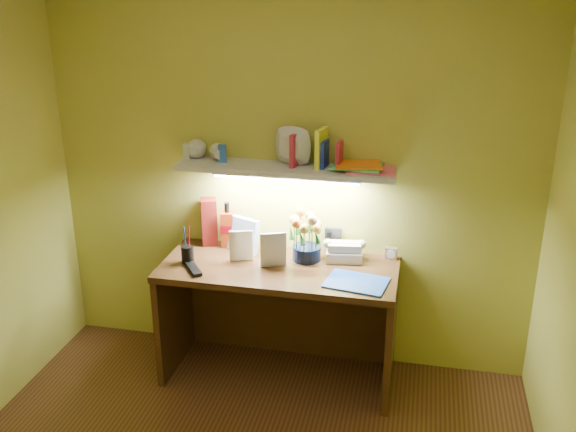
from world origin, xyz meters
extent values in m
cube|color=#3A240F|center=(0.00, 1.20, 0.38)|extent=(1.40, 0.60, 0.75)
cube|color=#B8B8BD|center=(0.64, 1.45, 0.79)|extent=(0.07, 0.04, 0.07)
cube|color=#5D110C|center=(-0.51, 1.44, 0.90)|extent=(0.13, 0.13, 0.30)
cylinder|color=black|center=(-0.54, 1.14, 0.84)|extent=(0.08, 0.08, 0.18)
cube|color=black|center=(-0.47, 1.04, 0.76)|extent=(0.15, 0.18, 0.02)
cube|color=blue|center=(0.48, 1.08, 0.75)|extent=(0.37, 0.30, 0.01)
imported|color=white|center=(-0.31, 1.22, 0.85)|extent=(0.14, 0.05, 0.19)
imported|color=silver|center=(-0.10, 1.17, 0.86)|extent=(0.15, 0.07, 0.21)
cube|color=silver|center=(0.00, 1.38, 1.30)|extent=(1.30, 0.25, 0.03)
imported|color=silver|center=(-0.57, 1.39, 1.36)|extent=(0.12, 0.12, 0.09)
imported|color=silver|center=(-0.40, 1.37, 1.36)|extent=(0.13, 0.13, 0.09)
imported|color=silver|center=(0.02, 1.37, 1.34)|extent=(0.28, 0.28, 0.06)
cube|color=silver|center=(-0.62, 1.42, 1.36)|extent=(0.05, 0.04, 0.10)
cube|color=blue|center=(-0.38, 1.39, 1.37)|extent=(0.06, 0.05, 0.11)
cube|color=#BC2847|center=(0.06, 1.40, 1.41)|extent=(0.06, 0.14, 0.20)
cube|color=#FFFF35|center=(0.21, 1.40, 1.43)|extent=(0.06, 0.14, 0.23)
cube|color=#192E9E|center=(0.23, 1.41, 1.39)|extent=(0.04, 0.12, 0.16)
cube|color=#228A3D|center=(0.18, 1.41, 1.40)|extent=(0.04, 0.12, 0.18)
cube|color=#BC2847|center=(0.32, 1.40, 1.39)|extent=(0.03, 0.11, 0.16)
cube|color=#FE5F81|center=(0.50, 1.40, 1.32)|extent=(0.29, 0.22, 0.01)
cube|color=#5AD07C|center=(0.42, 1.40, 1.33)|extent=(0.30, 0.23, 0.01)
cube|color=orange|center=(0.43, 1.39, 1.35)|extent=(0.30, 0.24, 0.01)
camera|label=1|loc=(0.78, -2.15, 2.36)|focal=40.00mm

